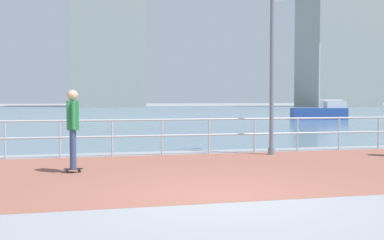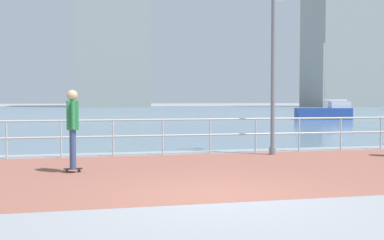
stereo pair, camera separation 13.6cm
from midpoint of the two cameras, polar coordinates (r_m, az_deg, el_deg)
name	(u,v)px [view 2 (the right image)]	position (r m, az deg, el deg)	size (l,w,h in m)	color
ground	(107,115)	(47.65, -10.02, 0.60)	(220.00, 220.00, 0.00)	gray
brick_paving	(186,172)	(10.55, -0.35, -6.19)	(28.00, 6.39, 0.01)	#935647
harbor_water	(103,112)	(58.44, -10.52, 0.95)	(180.00, 88.00, 0.00)	slate
waterfront_railing	(163,130)	(13.59, -3.24, -1.20)	(25.25, 0.06, 1.04)	#B2BCC1
lamppost	(274,51)	(14.07, 10.07, 8.17)	(0.57, 0.73, 5.41)	slate
skateboarder	(72,123)	(10.65, -13.74, -0.32)	(0.41, 0.56, 1.80)	black
sailboat_navy	(325,112)	(37.84, 15.73, 0.88)	(4.31, 1.98, 5.84)	#284799
tower_glass	(344,32)	(101.51, 17.70, 9.99)	(13.69, 10.75, 31.50)	#939993
tower_slate	(111,23)	(97.43, -9.63, 11.40)	(13.41, 17.47, 34.89)	#939993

